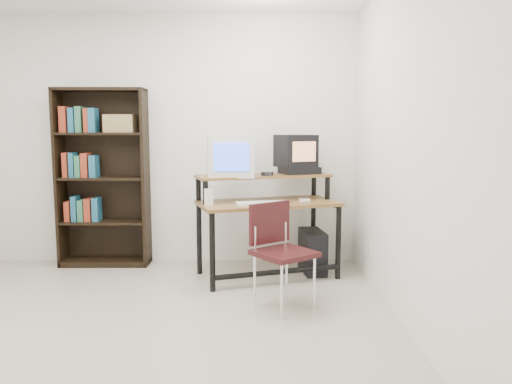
{
  "coord_description": "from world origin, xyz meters",
  "views": [
    {
      "loc": [
        0.91,
        -3.33,
        1.43
      ],
      "look_at": [
        0.93,
        1.1,
        0.87
      ],
      "focal_mm": 35.0,
      "sensor_mm": 36.0,
      "label": 1
    }
  ],
  "objects_px": {
    "crt_monitor": "(230,156)",
    "crt_tv": "(296,151)",
    "pc_tower": "(312,251)",
    "school_chair": "(279,244)",
    "computer_desk": "(267,205)",
    "bookshelf": "(103,176)"
  },
  "relations": [
    {
      "from": "crt_monitor",
      "to": "school_chair",
      "type": "relative_size",
      "value": 0.57
    },
    {
      "from": "crt_monitor",
      "to": "pc_tower",
      "type": "height_order",
      "value": "crt_monitor"
    },
    {
      "from": "crt_tv",
      "to": "bookshelf",
      "type": "relative_size",
      "value": 0.24
    },
    {
      "from": "pc_tower",
      "to": "school_chair",
      "type": "distance_m",
      "value": 1.08
    },
    {
      "from": "school_chair",
      "to": "bookshelf",
      "type": "distance_m",
      "value": 2.22
    },
    {
      "from": "bookshelf",
      "to": "school_chair",
      "type": "bearing_deg",
      "value": -35.7
    },
    {
      "from": "crt_monitor",
      "to": "crt_tv",
      "type": "xyz_separation_m",
      "value": [
        0.65,
        0.21,
        0.04
      ]
    },
    {
      "from": "crt_tv",
      "to": "pc_tower",
      "type": "xyz_separation_m",
      "value": [
        0.17,
        -0.11,
        -1.0
      ]
    },
    {
      "from": "pc_tower",
      "to": "school_chair",
      "type": "relative_size",
      "value": 0.54
    },
    {
      "from": "computer_desk",
      "to": "bookshelf",
      "type": "bearing_deg",
      "value": 147.7
    },
    {
      "from": "pc_tower",
      "to": "computer_desk",
      "type": "bearing_deg",
      "value": -172.24
    },
    {
      "from": "crt_tv",
      "to": "school_chair",
      "type": "relative_size",
      "value": 0.53
    },
    {
      "from": "pc_tower",
      "to": "bookshelf",
      "type": "bearing_deg",
      "value": 164.36
    },
    {
      "from": "school_chair",
      "to": "computer_desk",
      "type": "bearing_deg",
      "value": 58.31
    },
    {
      "from": "crt_monitor",
      "to": "school_chair",
      "type": "distance_m",
      "value": 1.16
    },
    {
      "from": "crt_monitor",
      "to": "computer_desk",
      "type": "bearing_deg",
      "value": -10.05
    },
    {
      "from": "crt_monitor",
      "to": "bookshelf",
      "type": "relative_size",
      "value": 0.26
    },
    {
      "from": "pc_tower",
      "to": "school_chair",
      "type": "xyz_separation_m",
      "value": [
        -0.39,
        -0.96,
        0.3
      ]
    },
    {
      "from": "computer_desk",
      "to": "pc_tower",
      "type": "height_order",
      "value": "computer_desk"
    },
    {
      "from": "crt_monitor",
      "to": "crt_tv",
      "type": "height_order",
      "value": "crt_monitor"
    },
    {
      "from": "computer_desk",
      "to": "school_chair",
      "type": "height_order",
      "value": "computer_desk"
    },
    {
      "from": "computer_desk",
      "to": "crt_monitor",
      "type": "distance_m",
      "value": 0.59
    }
  ]
}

